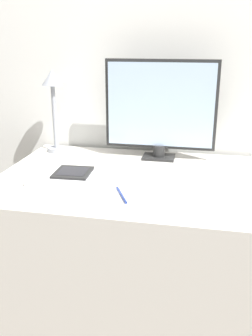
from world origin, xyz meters
name	(u,v)px	position (x,y,z in m)	size (l,w,h in m)	color
wall_back	(161,59)	(0.00, 0.58, 1.20)	(3.60, 0.05, 2.40)	silver
desk	(144,256)	(0.00, 0.13, 0.37)	(1.23, 0.80, 0.75)	silver
monitor	(160,109)	(0.02, 0.41, 0.99)	(0.52, 0.11, 0.46)	#262626
keyboard	(177,182)	(0.13, 0.09, 0.76)	(0.28, 0.10, 0.01)	silver
laptop	(76,178)	(-0.27, 0.03, 0.76)	(0.36, 0.23, 0.02)	silver
ereader	(73,172)	(-0.29, 0.06, 0.78)	(0.15, 0.16, 0.01)	black
desk_lamp	(53,94)	(-0.50, 0.42, 1.04)	(0.10, 0.10, 0.41)	#999EA8
pen	(121,195)	(-0.06, -0.08, 0.75)	(0.07, 0.14, 0.01)	navy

